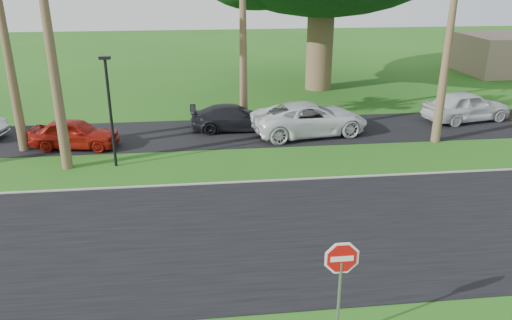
{
  "coord_description": "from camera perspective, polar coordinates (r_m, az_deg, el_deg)",
  "views": [
    {
      "loc": [
        -2.38,
        -11.86,
        7.83
      ],
      "look_at": [
        -0.54,
        3.79,
        1.8
      ],
      "focal_mm": 35.0,
      "sensor_mm": 36.0,
      "label": 1
    }
  ],
  "objects": [
    {
      "name": "curb",
      "position": [
        19.68,
        0.78,
        -2.42
      ],
      "size": [
        120.0,
        0.12,
        0.06
      ],
      "primitive_type": "cube",
      "color": "gray",
      "rests_on": "ground"
    },
    {
      "name": "road",
      "position": [
        16.09,
        2.67,
        -8.17
      ],
      "size": [
        120.0,
        8.0,
        0.02
      ],
      "primitive_type": "cube",
      "color": "black",
      "rests_on": "ground"
    },
    {
      "name": "ground",
      "position": [
        14.41,
        3.97,
        -12.04
      ],
      "size": [
        120.0,
        120.0,
        0.0
      ],
      "primitive_type": "plane",
      "color": "#215816",
      "rests_on": "ground"
    },
    {
      "name": "car_pickup",
      "position": [
        29.8,
        22.92,
        5.67
      ],
      "size": [
        5.12,
        2.86,
        1.65
      ],
      "primitive_type": "imported",
      "rotation": [
        0.0,
        0.0,
        1.77
      ],
      "color": "silver",
      "rests_on": "ground"
    },
    {
      "name": "streetlight_right",
      "position": [
        21.32,
        -16.37,
        6.02
      ],
      "size": [
        0.45,
        0.25,
        4.64
      ],
      "color": "black",
      "rests_on": "ground"
    },
    {
      "name": "stop_sign_near",
      "position": [
        11.11,
        9.67,
        -12.42
      ],
      "size": [
        1.05,
        0.07,
        2.62
      ],
      "color": "gray",
      "rests_on": "ground"
    },
    {
      "name": "car_minivan",
      "position": [
        25.3,
        6.18,
        4.69
      ],
      "size": [
        6.19,
        3.59,
        1.62
      ],
      "primitive_type": "imported",
      "rotation": [
        0.0,
        0.0,
        1.73
      ],
      "color": "silver",
      "rests_on": "ground"
    },
    {
      "name": "car_dark",
      "position": [
        25.92,
        -2.56,
        4.83
      ],
      "size": [
        4.5,
        1.89,
        1.3
      ],
      "primitive_type": "imported",
      "rotation": [
        0.0,
        0.0,
        1.59
      ],
      "color": "black",
      "rests_on": "ground"
    },
    {
      "name": "car_red",
      "position": [
        24.7,
        -20.0,
        2.82
      ],
      "size": [
        4.21,
        2.21,
        1.37
      ],
      "primitive_type": "imported",
      "rotation": [
        0.0,
        0.0,
        1.42
      ],
      "color": "maroon",
      "rests_on": "ground"
    },
    {
      "name": "parking_strip",
      "position": [
        25.7,
        -1.08,
        3.21
      ],
      "size": [
        120.0,
        5.0,
        0.02
      ],
      "primitive_type": "cube",
      "color": "black",
      "rests_on": "ground"
    }
  ]
}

